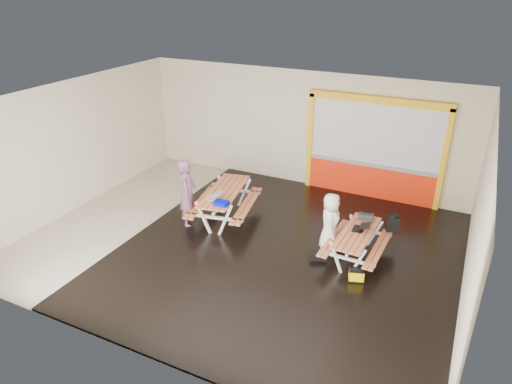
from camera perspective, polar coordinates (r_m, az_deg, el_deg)
The scene contains 14 objects.
room at distance 10.56m, azimuth -2.13°, elevation 1.81°, with size 10.02×8.02×3.52m.
deck at distance 10.91m, azimuth 3.88°, elevation -7.69°, with size 7.50×7.98×0.05m, color black.
kiosk at distance 13.47m, azimuth 14.25°, elevation 4.91°, with size 3.88×0.16×3.00m.
picnic_table_left at distance 12.11m, azimuth -3.88°, elevation -0.68°, with size 1.86×2.42×0.88m.
picnic_table_right at distance 10.70m, azimuth 12.31°, elevation -5.62°, with size 1.30×1.87×0.73m.
person_left at distance 11.88m, azimuth -8.38°, elevation -0.12°, with size 0.66×0.44×1.82m, color #794D67.
person_right at distance 10.83m, azimuth 9.13°, elevation -3.69°, with size 0.70×0.45×1.42m, color white.
laptop_left at distance 11.60m, azimuth -5.18°, elevation -0.53°, with size 0.43×0.40×0.16m.
laptop_right at distance 10.69m, azimuth 12.76°, elevation -4.31°, with size 0.39×0.35×0.16m.
blue_pouch at distance 11.25m, azimuth -4.29°, elevation -1.37°, with size 0.34×0.24×0.10m, color #000CC2.
toolbox at distance 11.13m, azimuth 13.39°, elevation -2.98°, with size 0.35×0.19×0.20m.
backpack at distance 11.32m, azimuth 16.48°, elevation -3.70°, with size 0.32×0.25×0.46m.
dark_case at distance 10.77m, azimuth 7.69°, elevation -7.72°, with size 0.40×0.30×0.15m, color black.
fluke_bag at distance 10.16m, azimuth 12.25°, elevation -9.98°, with size 0.37×0.30×0.28m.
Camera 1 is at (4.58, -8.54, 5.95)m, focal length 32.48 mm.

